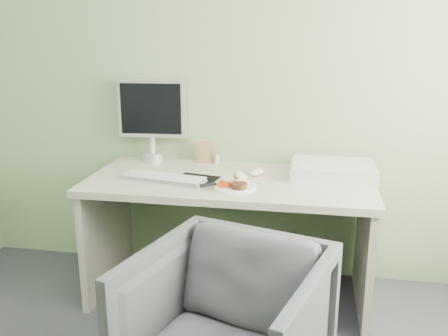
% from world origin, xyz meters
% --- Properties ---
extents(wall_back, '(3.50, 0.00, 3.50)m').
position_xyz_m(wall_back, '(0.00, 2.00, 1.35)').
color(wall_back, gray).
rests_on(wall_back, floor).
extents(desk, '(1.60, 0.75, 0.73)m').
position_xyz_m(desk, '(0.00, 1.62, 0.55)').
color(desk, '#B0A694').
rests_on(desk, floor).
extents(plate, '(0.22, 0.22, 0.01)m').
position_xyz_m(plate, '(0.06, 1.45, 0.74)').
color(plate, white).
rests_on(plate, desk).
extents(steak, '(0.11, 0.11, 0.03)m').
position_xyz_m(steak, '(0.08, 1.42, 0.76)').
color(steak, black).
rests_on(steak, plate).
extents(potato_pile, '(0.11, 0.08, 0.06)m').
position_xyz_m(potato_pile, '(0.08, 1.51, 0.77)').
color(potato_pile, '#A97D52').
rests_on(potato_pile, plate).
extents(carrot_heap, '(0.06, 0.06, 0.04)m').
position_xyz_m(carrot_heap, '(0.00, 1.44, 0.76)').
color(carrot_heap, '#F23905').
rests_on(carrot_heap, plate).
extents(steak_knife, '(0.19, 0.17, 0.02)m').
position_xyz_m(steak_knife, '(-0.05, 1.44, 0.75)').
color(steak_knife, silver).
rests_on(steak_knife, plate).
extents(mousepad, '(0.26, 0.24, 0.00)m').
position_xyz_m(mousepad, '(-0.19, 1.57, 0.73)').
color(mousepad, black).
rests_on(mousepad, desk).
extents(keyboard, '(0.48, 0.22, 0.02)m').
position_xyz_m(keyboard, '(-0.36, 1.52, 0.75)').
color(keyboard, white).
rests_on(keyboard, desk).
extents(computer_mouse, '(0.10, 0.13, 0.04)m').
position_xyz_m(computer_mouse, '(0.14, 1.71, 0.75)').
color(computer_mouse, white).
rests_on(computer_mouse, desk).
extents(photo_frame, '(0.11, 0.04, 0.14)m').
position_xyz_m(photo_frame, '(-0.22, 1.94, 0.80)').
color(photo_frame, '#976146').
rests_on(photo_frame, desk).
extents(eyedrop_bottle, '(0.02, 0.02, 0.07)m').
position_xyz_m(eyedrop_bottle, '(-0.13, 1.92, 0.76)').
color(eyedrop_bottle, white).
rests_on(eyedrop_bottle, desk).
extents(scanner, '(0.48, 0.32, 0.07)m').
position_xyz_m(scanner, '(0.57, 1.77, 0.77)').
color(scanner, silver).
rests_on(scanner, desk).
extents(monitor, '(0.43, 0.13, 0.52)m').
position_xyz_m(monitor, '(-0.55, 1.94, 1.02)').
color(monitor, silver).
rests_on(monitor, desk).
extents(desk_chair, '(0.92, 0.93, 0.69)m').
position_xyz_m(desk_chair, '(0.14, 0.74, 0.34)').
color(desk_chair, '#36353A').
rests_on(desk_chair, floor).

